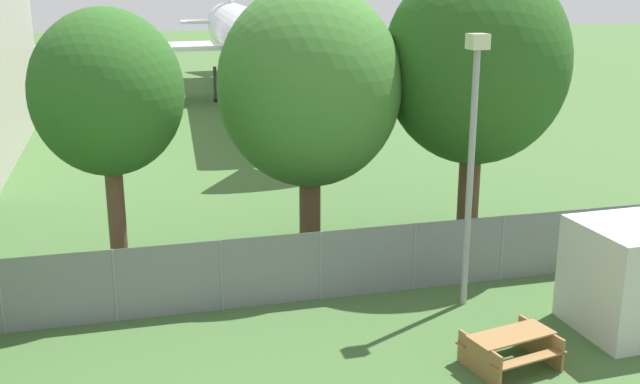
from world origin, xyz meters
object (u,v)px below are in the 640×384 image
Objects in this scene: tree_near_hangar at (107,94)px; tree_left_of_cabin at (476,64)px; picnic_bench_open_grass at (511,346)px; airplane at (249,39)px; tree_behind_benches at (310,87)px.

tree_left_of_cabin is (10.46, 0.36, 0.45)m from tree_near_hangar.
picnic_bench_open_grass is at bearing -108.72° from tree_left_of_cabin.
tree_near_hangar is at bearing -178.04° from tree_left_of_cabin.
tree_left_of_cabin reaches higher than tree_near_hangar.
tree_near_hangar is (-8.65, -29.49, 0.93)m from airplane.
airplane is 5.50× the size of tree_near_hangar.
airplane is 29.22m from tree_left_of_cabin.
tree_near_hangar is at bearing -12.72° from airplane.
airplane reaches higher than picnic_bench_open_grass.
picnic_bench_open_grass is 9.38m from tree_behind_benches.
tree_near_hangar is at bearing -171.43° from tree_behind_benches.
tree_behind_benches reaches higher than tree_near_hangar.
picnic_bench_open_grass is at bearing 2.55° from airplane.
tree_left_of_cabin is 1.09× the size of tree_behind_benches.
tree_left_of_cabin is 4.97m from tree_behind_benches.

